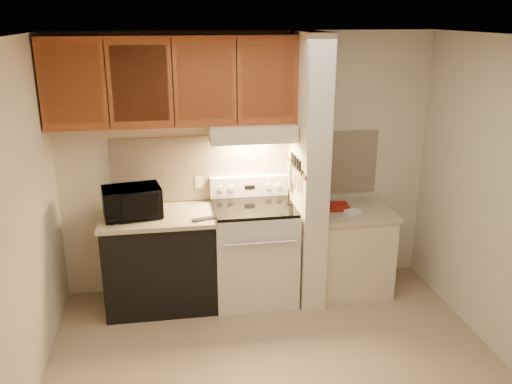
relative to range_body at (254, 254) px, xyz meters
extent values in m
plane|color=tan|center=(0.00, -1.16, -0.46)|extent=(3.60, 3.60, 0.00)
plane|color=white|center=(0.00, -1.16, 2.04)|extent=(3.60, 3.60, 0.00)
cube|color=beige|center=(0.00, 0.34, 0.79)|extent=(3.60, 2.50, 0.02)
cube|color=beige|center=(-1.80, -1.16, 0.79)|extent=(0.02, 3.00, 2.50)
cube|color=beige|center=(1.80, -1.16, 0.79)|extent=(0.02, 3.00, 2.50)
cube|color=#FFECCB|center=(0.00, 0.33, 0.78)|extent=(2.60, 0.02, 0.63)
cube|color=silver|center=(0.00, 0.00, 0.00)|extent=(0.76, 0.65, 0.92)
cube|color=black|center=(0.00, -0.32, 0.04)|extent=(0.50, 0.01, 0.30)
cylinder|color=silver|center=(0.00, -0.35, 0.26)|extent=(0.65, 0.02, 0.02)
cube|color=black|center=(0.00, 0.00, 0.48)|extent=(0.74, 0.64, 0.03)
cube|color=silver|center=(0.00, 0.28, 0.59)|extent=(0.76, 0.08, 0.20)
cube|color=black|center=(0.00, 0.24, 0.59)|extent=(0.10, 0.01, 0.04)
cylinder|color=silver|center=(-0.28, 0.24, 0.59)|extent=(0.05, 0.02, 0.05)
cylinder|color=silver|center=(-0.18, 0.24, 0.59)|extent=(0.05, 0.02, 0.05)
cylinder|color=silver|center=(0.18, 0.24, 0.59)|extent=(0.05, 0.02, 0.05)
cylinder|color=silver|center=(0.28, 0.24, 0.59)|extent=(0.05, 0.02, 0.05)
cube|color=black|center=(-0.88, 0.01, -0.03)|extent=(1.00, 0.63, 0.87)
cube|color=#BEB393|center=(-0.88, 0.01, 0.43)|extent=(1.04, 0.67, 0.04)
cube|color=black|center=(-0.48, -0.19, 0.46)|extent=(0.21, 0.12, 0.01)
cylinder|color=#1B5D57|center=(-1.23, 0.22, 0.49)|extent=(0.08, 0.08, 0.09)
cube|color=beige|center=(-0.48, 0.32, 0.64)|extent=(0.08, 0.01, 0.12)
imported|color=black|center=(-1.10, -0.01, 0.59)|extent=(0.55, 0.42, 0.28)
cube|color=silver|center=(0.51, -0.01, 0.79)|extent=(0.22, 0.70, 2.50)
cube|color=brown|center=(0.39, -0.01, 0.84)|extent=(0.01, 0.70, 0.04)
cube|color=black|center=(0.39, -0.06, 0.86)|extent=(0.02, 0.42, 0.04)
cube|color=silver|center=(0.38, -0.21, 0.76)|extent=(0.01, 0.03, 0.16)
cylinder|color=black|center=(0.38, -0.22, 0.91)|extent=(0.02, 0.02, 0.10)
cube|color=silver|center=(0.38, -0.14, 0.75)|extent=(0.01, 0.04, 0.18)
cylinder|color=black|center=(0.38, -0.14, 0.91)|extent=(0.02, 0.02, 0.10)
cube|color=silver|center=(0.38, -0.05, 0.74)|extent=(0.01, 0.04, 0.20)
cylinder|color=black|center=(0.38, -0.05, 0.91)|extent=(0.02, 0.02, 0.10)
cube|color=silver|center=(0.38, 0.02, 0.76)|extent=(0.01, 0.04, 0.16)
cylinder|color=black|center=(0.38, 0.01, 0.91)|extent=(0.02, 0.02, 0.10)
cube|color=silver|center=(0.38, 0.09, 0.75)|extent=(0.01, 0.04, 0.18)
cylinder|color=black|center=(0.38, 0.09, 0.91)|extent=(0.02, 0.02, 0.10)
cube|color=slate|center=(0.38, 0.17, 0.71)|extent=(0.03, 0.11, 0.27)
cube|color=beige|center=(0.97, -0.01, -0.06)|extent=(0.70, 0.60, 0.81)
cube|color=#BEB393|center=(0.97, -0.01, 0.37)|extent=(0.74, 0.64, 0.04)
cube|color=#A11C12|center=(0.85, 0.09, 0.39)|extent=(0.25, 0.32, 0.01)
cube|color=white|center=(0.93, -0.11, 0.41)|extent=(0.16, 0.14, 0.04)
cube|color=beige|center=(0.00, 0.12, 1.17)|extent=(0.78, 0.44, 0.15)
cube|color=beige|center=(0.00, -0.08, 1.12)|extent=(0.78, 0.04, 0.06)
cube|color=brown|center=(-0.69, 0.17, 1.62)|extent=(2.18, 0.33, 0.77)
cube|color=brown|center=(-1.51, 0.01, 1.62)|extent=(0.46, 0.01, 0.63)
cube|color=black|center=(-1.23, 0.01, 1.62)|extent=(0.01, 0.01, 0.73)
cube|color=brown|center=(-0.96, 0.01, 1.62)|extent=(0.46, 0.01, 0.63)
cube|color=black|center=(-0.69, 0.01, 1.62)|extent=(0.01, 0.01, 0.73)
cube|color=brown|center=(-0.42, 0.01, 1.62)|extent=(0.46, 0.01, 0.63)
cube|color=black|center=(-0.14, 0.01, 1.62)|extent=(0.01, 0.01, 0.73)
cube|color=brown|center=(0.13, 0.01, 1.62)|extent=(0.46, 0.01, 0.63)
camera|label=1|loc=(-0.75, -4.67, 2.19)|focal=38.00mm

